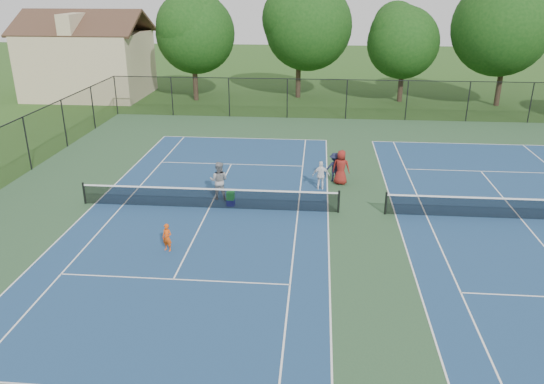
# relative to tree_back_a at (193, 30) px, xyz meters

# --- Properties ---
(ground) EXTENTS (140.00, 140.00, 0.00)m
(ground) POSITION_rel_tree_back_a_xyz_m (13.00, -24.00, -6.04)
(ground) COLOR #234716
(ground) RESTS_ON ground
(court_pad) EXTENTS (36.00, 36.00, 0.01)m
(court_pad) POSITION_rel_tree_back_a_xyz_m (13.00, -24.00, -6.03)
(court_pad) COLOR #29492F
(court_pad) RESTS_ON ground
(tennis_court_left) EXTENTS (12.00, 23.83, 1.07)m
(tennis_court_left) POSITION_rel_tree_back_a_xyz_m (6.00, -24.00, -5.94)
(tennis_court_left) COLOR navy
(tennis_court_left) RESTS_ON ground
(tennis_court_right) EXTENTS (12.00, 23.83, 1.07)m
(tennis_court_right) POSITION_rel_tree_back_a_xyz_m (20.00, -24.00, -5.94)
(tennis_court_right) COLOR navy
(tennis_court_right) RESTS_ON ground
(perimeter_fence) EXTENTS (36.08, 36.08, 3.02)m
(perimeter_fence) POSITION_rel_tree_back_a_xyz_m (13.00, -24.00, -4.44)
(perimeter_fence) COLOR black
(perimeter_fence) RESTS_ON ground
(tree_back_a) EXTENTS (6.80, 6.80, 9.15)m
(tree_back_a) POSITION_rel_tree_back_a_xyz_m (0.00, 0.00, 0.00)
(tree_back_a) COLOR #2D2116
(tree_back_a) RESTS_ON ground
(tree_back_b) EXTENTS (7.60, 7.60, 10.03)m
(tree_back_b) POSITION_rel_tree_back_a_xyz_m (9.00, 2.00, 0.56)
(tree_back_b) COLOR #2D2116
(tree_back_b) RESTS_ON ground
(tree_back_c) EXTENTS (6.00, 6.00, 8.40)m
(tree_back_c) POSITION_rel_tree_back_a_xyz_m (18.00, 1.00, -0.56)
(tree_back_c) COLOR #2D2116
(tree_back_c) RESTS_ON ground
(tree_back_d) EXTENTS (7.80, 7.80, 10.37)m
(tree_back_d) POSITION_rel_tree_back_a_xyz_m (26.00, 0.00, 0.79)
(tree_back_d) COLOR #2D2116
(tree_back_d) RESTS_ON ground
(clapboard_house) EXTENTS (10.80, 8.10, 7.65)m
(clapboard_house) POSITION_rel_tree_back_a_xyz_m (-10.00, 1.00, -2.95)
(clapboard_house) COLOR tan
(clapboard_house) RESTS_ON ground
(child_player) EXTENTS (0.48, 0.39, 1.12)m
(child_player) POSITION_rel_tree_back_a_xyz_m (5.22, -28.28, -5.48)
(child_player) COLOR #DF4A0E
(child_player) RESTS_ON ground
(instructor) EXTENTS (0.95, 0.76, 1.87)m
(instructor) POSITION_rel_tree_back_a_xyz_m (6.27, -22.82, -5.10)
(instructor) COLOR gray
(instructor) RESTS_ON ground
(bystander_a) EXTENTS (0.90, 0.45, 1.48)m
(bystander_a) POSITION_rel_tree_back_a_xyz_m (11.14, -21.10, -5.30)
(bystander_a) COLOR white
(bystander_a) RESTS_ON ground
(bystander_b) EXTENTS (1.08, 0.72, 1.56)m
(bystander_b) POSITION_rel_tree_back_a_xyz_m (11.84, -19.87, -5.26)
(bystander_b) COLOR #191D37
(bystander_b) RESTS_ON ground
(bystander_c) EXTENTS (0.99, 0.74, 1.82)m
(bystander_c) POSITION_rel_tree_back_a_xyz_m (12.16, -20.27, -5.13)
(bystander_c) COLOR maroon
(bystander_c) RESTS_ON ground
(ball_crate) EXTENTS (0.38, 0.34, 0.29)m
(ball_crate) POSITION_rel_tree_back_a_xyz_m (6.94, -23.60, -5.89)
(ball_crate) COLOR #151991
(ball_crate) RESTS_ON ground
(ball_hopper) EXTENTS (0.36, 0.31, 0.39)m
(ball_hopper) POSITION_rel_tree_back_a_xyz_m (6.94, -23.60, -5.55)
(ball_hopper) COLOR green
(ball_hopper) RESTS_ON ball_crate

